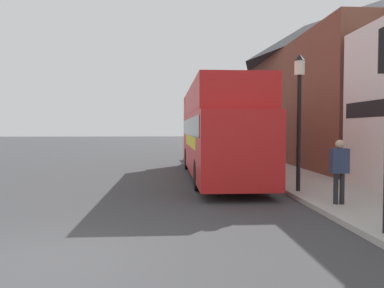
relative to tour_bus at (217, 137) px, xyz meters
name	(u,v)px	position (x,y,z in m)	size (l,w,h in m)	color
ground_plane	(140,158)	(-4.12, 10.66, -1.76)	(144.00, 144.00, 0.00)	#3D3D3F
sidewalk	(249,160)	(3.14, 7.66, -1.69)	(2.91, 108.00, 0.14)	#ADAAA3
brick_terrace_rear	(304,92)	(7.60, 10.06, 2.96)	(6.00, 23.99, 9.45)	brown
tour_bus	(217,137)	(0.00, 0.00, 0.00)	(2.48, 11.41, 3.86)	red
parked_car_ahead_of_bus	(207,149)	(0.58, 9.31, -1.04)	(1.85, 4.61, 1.54)	navy
pedestrian_second	(339,165)	(2.40, -6.67, -0.59)	(0.45, 0.25, 1.71)	#232328
lamp_post_nearest	(299,96)	(2.05, -4.52, 1.42)	(0.35, 0.35, 4.38)	black
lamp_post_second	(254,110)	(2.29, 2.88, 1.36)	(0.35, 0.35, 4.28)	black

